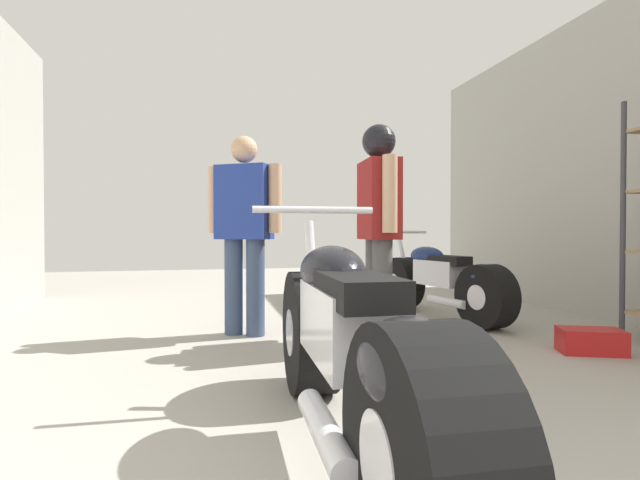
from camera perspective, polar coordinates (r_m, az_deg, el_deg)
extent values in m
plane|color=#9E998E|center=(3.24, 1.82, -14.00)|extent=(16.00, 16.00, 0.00)
cylinder|color=#38383D|center=(4.30, 32.48, 1.83)|extent=(0.04, 0.04, 1.83)
cylinder|color=black|center=(2.53, -1.11, -10.92)|extent=(0.24, 0.64, 0.63)
cylinder|color=silver|center=(2.53, -1.11, -10.92)|extent=(0.24, 0.25, 0.24)
cylinder|color=black|center=(1.21, 12.20, -24.39)|extent=(0.24, 0.64, 0.63)
cylinder|color=silver|center=(1.21, 12.20, -24.39)|extent=(0.24, 0.25, 0.24)
cube|color=silver|center=(1.81, 2.99, -9.94)|extent=(0.26, 0.64, 0.28)
ellipsoid|color=black|center=(1.99, 1.44, -3.77)|extent=(0.27, 0.52, 0.22)
cube|color=black|center=(1.61, 4.56, -5.93)|extent=(0.23, 0.48, 0.10)
ellipsoid|color=black|center=(1.18, 11.25, -14.78)|extent=(0.27, 0.44, 0.24)
cylinder|color=silver|center=(2.44, -0.94, -4.30)|extent=(0.06, 0.25, 0.57)
cylinder|color=silver|center=(2.40, -0.77, 3.62)|extent=(0.61, 0.06, 0.04)
cylinder|color=silver|center=(1.58, 0.61, -21.92)|extent=(0.11, 0.54, 0.09)
cylinder|color=black|center=(5.35, 9.73, -5.05)|extent=(0.33, 0.59, 0.56)
cylinder|color=silver|center=(5.35, 9.73, -5.05)|extent=(0.27, 0.26, 0.21)
cylinder|color=black|center=(4.38, 19.27, -6.41)|extent=(0.33, 0.59, 0.56)
cylinder|color=silver|center=(4.38, 19.27, -6.41)|extent=(0.27, 0.26, 0.21)
cube|color=silver|center=(4.83, 14.02, -3.83)|extent=(0.32, 0.59, 0.24)
ellipsoid|color=navy|center=(4.97, 12.63, -1.88)|extent=(0.31, 0.49, 0.19)
cube|color=black|center=(4.70, 15.23, -2.36)|extent=(0.27, 0.45, 0.09)
ellipsoid|color=navy|center=(4.39, 18.88, -4.10)|extent=(0.30, 0.42, 0.21)
cylinder|color=silver|center=(5.30, 9.95, -2.26)|extent=(0.09, 0.22, 0.51)
cylinder|color=silver|center=(5.26, 10.17, 0.95)|extent=(0.54, 0.14, 0.03)
cylinder|color=silver|center=(4.58, 14.89, -7.13)|extent=(0.17, 0.49, 0.08)
cylinder|color=#384766|center=(3.89, -7.73, -5.65)|extent=(0.20, 0.20, 0.78)
cylinder|color=#384766|center=(3.98, -10.28, -5.51)|extent=(0.20, 0.20, 0.78)
cube|color=navy|center=(3.92, -9.04, 4.47)|extent=(0.49, 0.42, 0.60)
cylinder|color=tan|center=(3.81, -5.40, 4.95)|extent=(0.15, 0.15, 0.55)
cylinder|color=tan|center=(4.04, -12.48, 4.70)|extent=(0.15, 0.15, 0.55)
sphere|color=tan|center=(3.97, -9.06, 10.65)|extent=(0.22, 0.22, 0.22)
cylinder|color=#4C4C4C|center=(3.59, 7.47, -6.19)|extent=(0.16, 0.16, 0.78)
cylinder|color=#4C4C4C|center=(3.77, 6.59, -5.84)|extent=(0.16, 0.16, 0.78)
cube|color=maroon|center=(3.66, 7.04, 4.77)|extent=(0.26, 0.45, 0.60)
cylinder|color=tan|center=(3.41, 8.35, 5.48)|extent=(0.11, 0.11, 0.55)
cylinder|color=tan|center=(3.92, 5.90, 4.88)|extent=(0.11, 0.11, 0.55)
sphere|color=black|center=(3.71, 7.05, 11.39)|extent=(0.22, 0.22, 0.22)
sphere|color=black|center=(3.72, 7.05, 11.63)|extent=(0.25, 0.25, 0.25)
cube|color=#B21919|center=(3.84, 29.66, -10.46)|extent=(0.46, 0.37, 0.17)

